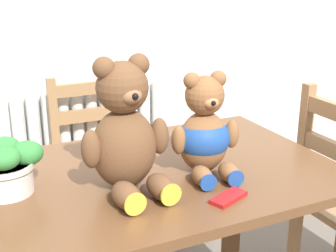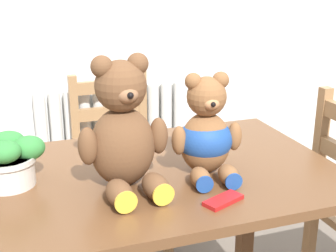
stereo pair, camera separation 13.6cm
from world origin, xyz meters
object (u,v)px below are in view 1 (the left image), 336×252
(chocolate_bar, at_px, (228,197))
(wooden_chair_behind, at_px, (100,172))
(teddy_bear_left, at_px, (126,134))
(teddy_bear_right, at_px, (205,133))
(potted_plant, at_px, (6,166))

(chocolate_bar, bearing_deg, wooden_chair_behind, 93.19)
(teddy_bear_left, distance_m, chocolate_bar, 0.33)
(wooden_chair_behind, bearing_deg, teddy_bear_right, 96.14)
(teddy_bear_right, relative_size, chocolate_bar, 2.71)
(chocolate_bar, bearing_deg, teddy_bear_left, 139.84)
(potted_plant, bearing_deg, teddy_bear_left, -20.26)
(wooden_chair_behind, height_order, potted_plant, potted_plant)
(teddy_bear_left, relative_size, potted_plant, 1.96)
(teddy_bear_left, height_order, teddy_bear_right, teddy_bear_left)
(wooden_chair_behind, bearing_deg, potted_plant, 56.33)
(potted_plant, bearing_deg, wooden_chair_behind, 56.33)
(teddy_bear_right, bearing_deg, wooden_chair_behind, -76.65)
(wooden_chair_behind, relative_size, teddy_bear_right, 2.81)
(wooden_chair_behind, relative_size, chocolate_bar, 7.61)
(potted_plant, height_order, chocolate_bar, potted_plant)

